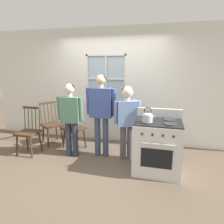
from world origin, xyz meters
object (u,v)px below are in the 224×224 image
(chair_center_cluster, at_px, (51,125))
(person_teen_center, at_px, (101,108))
(person_adult_right, at_px, (127,115))
(stove, at_px, (157,146))
(chair_by_window, at_px, (73,129))
(chair_near_wall, at_px, (29,133))
(potted_plant, at_px, (110,99))
(kettle, at_px, (148,117))
(person_elderly_left, at_px, (71,114))

(chair_center_cluster, xyz_separation_m, person_teen_center, (1.36, -0.34, 0.54))
(person_adult_right, xyz_separation_m, stove, (0.60, -0.35, -0.43))
(chair_by_window, bearing_deg, person_adult_right, -165.05)
(chair_near_wall, relative_size, chair_center_cluster, 1.00)
(stove, height_order, potted_plant, potted_plant)
(person_adult_right, distance_m, kettle, 0.66)
(chair_by_window, bearing_deg, potted_plant, -112.78)
(chair_near_wall, xyz_separation_m, stove, (2.65, -0.08, 0.01))
(person_teen_center, bearing_deg, chair_center_cluster, 164.02)
(chair_by_window, distance_m, potted_plant, 1.11)
(person_elderly_left, relative_size, person_adult_right, 1.02)
(chair_by_window, distance_m, person_elderly_left, 0.58)
(stove, bearing_deg, person_adult_right, 149.87)
(chair_center_cluster, bearing_deg, stove, -68.86)
(stove, relative_size, kettle, 4.39)
(chair_near_wall, relative_size, kettle, 4.03)
(person_teen_center, distance_m, kettle, 1.08)
(chair_near_wall, bearing_deg, chair_center_cluster, 76.26)
(person_adult_right, xyz_separation_m, potted_plant, (-0.56, 0.85, 0.15))
(person_adult_right, bearing_deg, person_elderly_left, 170.82)
(person_teen_center, relative_size, kettle, 6.76)
(chair_by_window, height_order, person_adult_right, person_adult_right)
(stove, distance_m, kettle, 0.59)
(person_elderly_left, distance_m, kettle, 1.58)
(chair_by_window, distance_m, kettle, 1.90)
(chair_center_cluster, distance_m, potted_plant, 1.53)
(chair_center_cluster, xyz_separation_m, stove, (2.49, -0.71, 0.01))
(person_elderly_left, height_order, kettle, person_elderly_left)
(chair_by_window, xyz_separation_m, stove, (1.85, -0.56, 0.01))
(person_elderly_left, height_order, person_teen_center, person_teen_center)
(kettle, distance_m, potted_plant, 1.65)
(chair_near_wall, relative_size, person_teen_center, 0.60)
(chair_center_cluster, xyz_separation_m, person_adult_right, (1.88, -0.36, 0.44))
(chair_near_wall, xyz_separation_m, chair_center_cluster, (0.16, 0.63, 0.00))
(person_teen_center, xyz_separation_m, person_adult_right, (0.53, -0.02, -0.11))
(chair_center_cluster, bearing_deg, kettle, -72.95)
(kettle, bearing_deg, chair_center_cluster, 159.96)
(stove, bearing_deg, potted_plant, 134.22)
(chair_by_window, height_order, chair_near_wall, same)
(chair_near_wall, height_order, stove, stove)
(potted_plant, bearing_deg, chair_center_cluster, -159.84)
(chair_by_window, height_order, chair_center_cluster, same)
(person_adult_right, bearing_deg, chair_center_cluster, 152.18)
(stove, bearing_deg, chair_near_wall, 178.18)
(stove, height_order, kettle, kettle)
(person_teen_center, xyz_separation_m, stove, (1.13, -0.37, -0.53))
(chair_by_window, bearing_deg, chair_center_cluster, 11.01)
(chair_center_cluster, xyz_separation_m, kettle, (2.31, -0.84, 0.56))
(chair_near_wall, distance_m, person_elderly_left, 1.03)
(chair_by_window, bearing_deg, kettle, -177.97)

